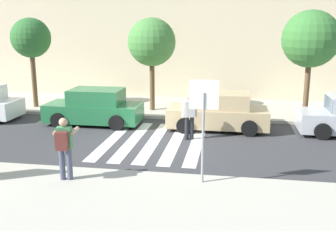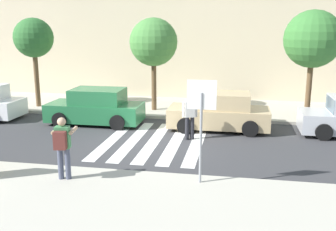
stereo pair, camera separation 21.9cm
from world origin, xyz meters
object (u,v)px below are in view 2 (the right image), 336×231
photographer_with_backpack (63,143)px  street_tree_east (313,39)px  street_tree_west (34,39)px  pedestrian_crossing (190,114)px  parked_car_tan (220,112)px  parked_car_green (96,107)px  street_tree_center (154,43)px  stop_sign (201,109)px

photographer_with_backpack → street_tree_east: bearing=48.4°
street_tree_west → street_tree_east: size_ratio=0.94×
pedestrian_crossing → street_tree_west: street_tree_west is taller
parked_car_tan → street_tree_east: size_ratio=0.87×
photographer_with_backpack → parked_car_green: (-1.50, 6.46, -0.44)m
parked_car_green → parked_car_tan: same height
photographer_with_backpack → parked_car_tan: bearing=59.2°
street_tree_east → street_tree_west: bearing=178.8°
pedestrian_crossing → parked_car_green: pedestrian_crossing is taller
street_tree_west → street_tree_center: street_tree_west is taller
pedestrian_crossing → parked_car_tan: size_ratio=0.42×
photographer_with_backpack → pedestrian_crossing: 5.59m
pedestrian_crossing → street_tree_center: street_tree_center is taller
pedestrian_crossing → street_tree_east: bearing=38.2°
photographer_with_backpack → parked_car_green: size_ratio=0.42×
photographer_with_backpack → street_tree_east: (7.63, 8.60, 2.45)m
parked_car_green → photographer_with_backpack: bearing=-77.0°
parked_car_green → street_tree_center: street_tree_center is taller
photographer_with_backpack → street_tree_west: bearing=121.9°
photographer_with_backpack → parked_car_tan: photographer_with_backpack is taller
parked_car_tan → street_tree_west: (-9.38, 2.42, 2.83)m
parked_car_green → street_tree_east: bearing=13.2°
pedestrian_crossing → street_tree_center: size_ratio=0.39×
street_tree_west → parked_car_green: bearing=-30.9°
photographer_with_backpack → pedestrian_crossing: size_ratio=1.00×
parked_car_tan → photographer_with_backpack: bearing=-120.8°
pedestrian_crossing → photographer_with_backpack: bearing=-120.3°
street_tree_west → street_tree_east: street_tree_east is taller
stop_sign → street_tree_west: street_tree_west is taller
stop_sign → parked_car_tan: (0.19, 6.00, -1.43)m
street_tree_east → parked_car_tan: bearing=-150.5°
street_tree_center → parked_car_green: bearing=-127.0°
stop_sign → street_tree_east: bearing=64.0°
photographer_with_backpack → street_tree_west: 10.73m
photographer_with_backpack → street_tree_center: bearing=86.8°
pedestrian_crossing → parked_car_green: bearing=159.2°
stop_sign → photographer_with_backpack: stop_sign is taller
pedestrian_crossing → street_tree_west: 9.63m
pedestrian_crossing → street_tree_east: size_ratio=0.36×
pedestrian_crossing → street_tree_west: size_ratio=0.39×
parked_car_tan → street_tree_west: street_tree_west is taller
pedestrian_crossing → street_tree_east: (4.81, 3.78, 2.64)m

